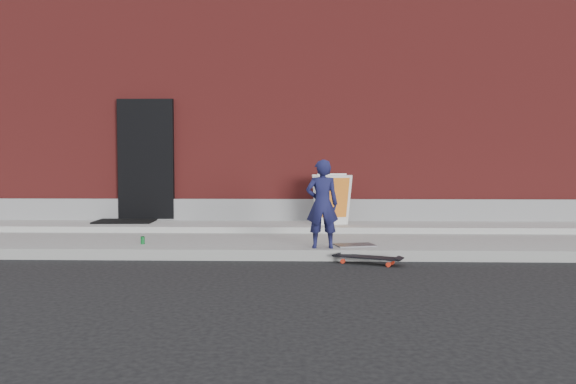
{
  "coord_description": "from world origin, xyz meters",
  "views": [
    {
      "loc": [
        0.38,
        -7.53,
        1.33
      ],
      "look_at": [
        0.14,
        0.8,
        0.9
      ],
      "focal_mm": 35.0,
      "sensor_mm": 36.0,
      "label": 1
    }
  ],
  "objects_px": {
    "skateboard": "(367,258)",
    "soda_can": "(143,240)",
    "child": "(322,204)",
    "pizza_sign": "(332,199)"
  },
  "relations": [
    {
      "from": "child",
      "to": "soda_can",
      "type": "bearing_deg",
      "value": -9.0
    },
    {
      "from": "skateboard",
      "to": "pizza_sign",
      "type": "relative_size",
      "value": 1.02
    },
    {
      "from": "skateboard",
      "to": "soda_can",
      "type": "height_order",
      "value": "soda_can"
    },
    {
      "from": "skateboard",
      "to": "soda_can",
      "type": "bearing_deg",
      "value": 167.81
    },
    {
      "from": "child",
      "to": "skateboard",
      "type": "height_order",
      "value": "child"
    },
    {
      "from": "skateboard",
      "to": "soda_can",
      "type": "distance_m",
      "value": 3.26
    },
    {
      "from": "pizza_sign",
      "to": "soda_can",
      "type": "height_order",
      "value": "pizza_sign"
    },
    {
      "from": "child",
      "to": "soda_can",
      "type": "height_order",
      "value": "child"
    },
    {
      "from": "skateboard",
      "to": "soda_can",
      "type": "relative_size",
      "value": 8.2
    },
    {
      "from": "skateboard",
      "to": "soda_can",
      "type": "xyz_separation_m",
      "value": [
        -3.18,
        0.69,
        0.12
      ]
    }
  ]
}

